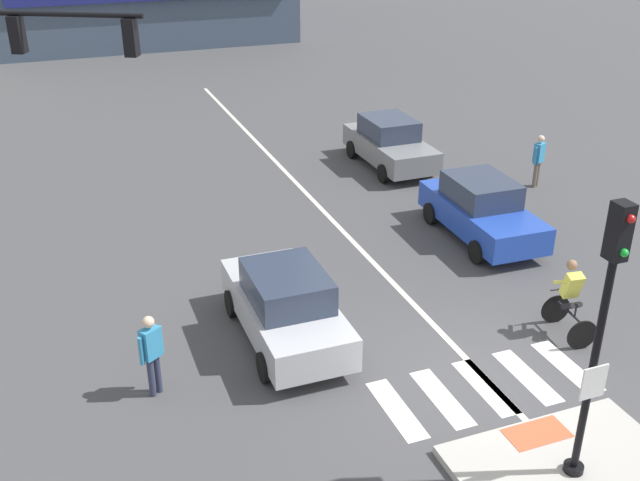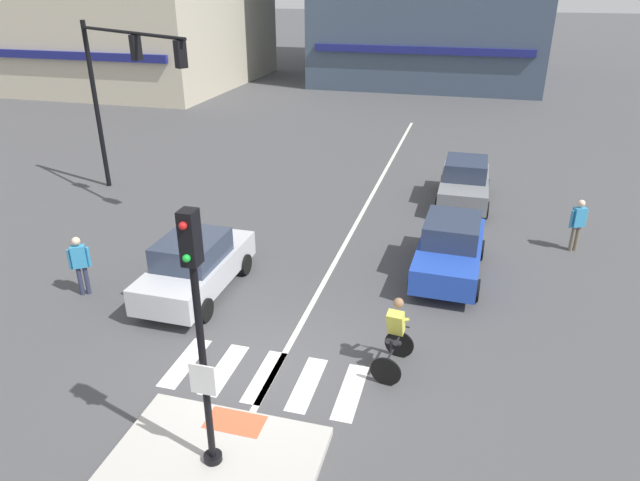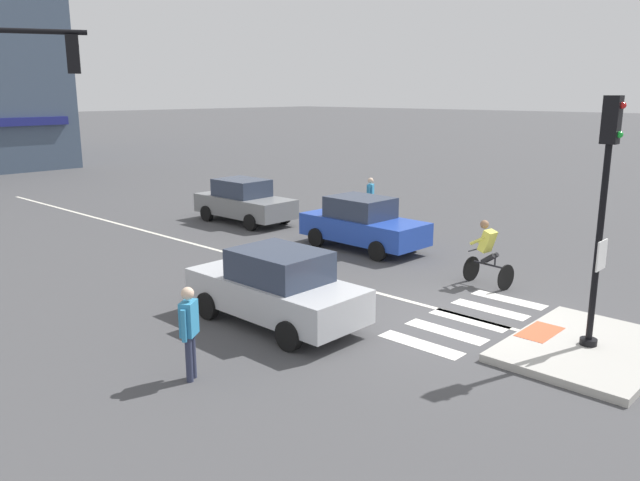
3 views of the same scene
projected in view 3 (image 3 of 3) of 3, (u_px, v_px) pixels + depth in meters
ground_plane at (459, 317)px, 13.88m from camera, size 300.00×300.00×0.00m
traffic_island at (588, 348)px, 12.01m from camera, size 3.62×2.61×0.15m
tactile_pad_front at (540, 332)px, 12.62m from camera, size 1.10×0.60×0.01m
signal_pole at (604, 200)px, 11.34m from camera, size 0.44×0.38×4.64m
crosswalk_stripe_a at (421, 344)px, 12.37m from camera, size 0.44×1.80×0.01m
crosswalk_stripe_b at (446, 331)px, 13.04m from camera, size 0.44×1.80×0.01m
crosswalk_stripe_c at (469, 320)px, 13.71m from camera, size 0.44×1.80×0.01m
crosswalk_stripe_d at (490, 309)px, 14.37m from camera, size 0.44×1.80×0.01m
crosswalk_stripe_e at (509, 300)px, 15.04m from camera, size 0.44×1.80×0.01m
lane_centre_line at (193, 244)px, 20.60m from camera, size 0.14×28.00×0.01m
car_blue_eastbound_mid at (363, 223)px, 19.80m from camera, size 1.94×4.15×1.64m
car_grey_eastbound_far at (244, 201)px, 23.82m from camera, size 1.86×4.10×1.64m
car_silver_westbound_near at (276, 287)px, 13.32m from camera, size 1.87×4.11×1.64m
cyclist at (487, 252)px, 16.02m from camera, size 0.79×1.16×1.68m
pedestrian_at_curb_left at (189, 326)px, 10.65m from camera, size 0.48×0.38×1.67m
pedestrian_waiting_far_side at (370, 196)px, 24.07m from camera, size 0.50×0.36×1.67m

